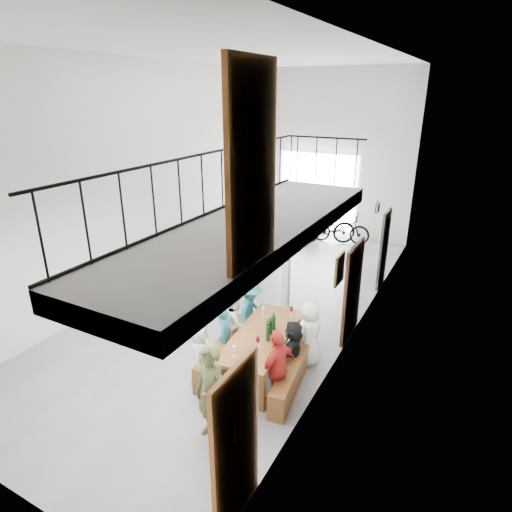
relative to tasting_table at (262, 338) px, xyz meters
The scene contains 24 objects.
floor 2.93m from the tasting_table, 126.34° to the left, with size 12.00×12.00×0.00m, color slate.
room_walls 4.02m from the tasting_table, 126.34° to the left, with size 12.00×12.00×12.00m.
gateway_portal 8.52m from the tasting_table, 104.21° to the left, with size 2.80×0.08×2.80m, color white.
right_wall_decor 1.51m from the tasting_table, 22.50° to the left, with size 0.07×8.28×5.07m.
balcony 2.43m from the tasting_table, 70.62° to the right, with size 1.52×5.62×4.00m.
tasting_table is the anchor object (origin of this frame).
bench_inner 0.84m from the tasting_table, behind, with size 0.35×2.20×0.51m, color brown.
bench_wall 0.79m from the tasting_table, ahead, with size 0.27×2.05×0.47m, color brown.
tableware 0.25m from the tasting_table, 28.83° to the left, with size 0.55×1.72×0.35m.
side_bench 5.11m from the tasting_table, 145.38° to the left, with size 0.32×1.48×0.42m, color brown.
oak_barrel 7.41m from the tasting_table, 120.98° to the left, with size 0.62×0.62×0.91m.
serving_counter 8.38m from the tasting_table, 108.65° to the left, with size 1.68×0.47×0.89m, color #3A1D12.
counter_bottles 8.39m from the tasting_table, 108.62° to the left, with size 1.42×0.29×0.28m.
guest_left_a 1.12m from the tasting_table, 136.12° to the right, with size 0.57×0.37×1.16m, color white.
guest_left_b 0.75m from the tasting_table, behind, with size 0.42×0.28×1.16m, color #256D7B.
guest_left_c 0.82m from the tasting_table, 155.16° to the left, with size 0.63×0.49×1.30m, color white.
guest_left_d 1.14m from the tasting_table, 128.72° to the left, with size 0.82×0.47×1.26m, color #256D7B.
guest_right_a 0.82m from the tasting_table, 44.78° to the right, with size 0.76×0.32×1.30m, color red.
guest_right_b 0.57m from the tasting_table, 14.17° to the left, with size 1.03×0.33×1.11m, color black.
guest_right_c 0.92m from the tasting_table, 46.54° to the left, with size 0.61×0.40×1.25m, color white.
host_standing 1.73m from the tasting_table, 87.38° to the right, with size 0.56×0.37×1.54m, color #4E5630.
potted_plant 3.20m from the tasting_table, 75.99° to the left, with size 0.43×0.38×0.48m, color #134815.
bicycle_near 7.59m from the tasting_table, 97.36° to the left, with size 0.68×1.94×1.02m, color black.
bicycle_far 7.38m from the tasting_table, 100.53° to the left, with size 0.54×1.90×1.14m, color black.
Camera 1 is at (4.65, -8.06, 4.77)m, focal length 30.00 mm.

